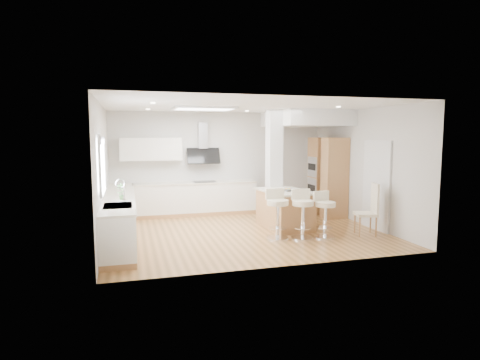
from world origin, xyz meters
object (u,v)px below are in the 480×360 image
object	(u,v)px
bar_stool_a	(277,211)
bar_stool_b	(302,211)
bar_stool_c	(325,212)
dining_chair	(370,208)
peninsula	(285,209)

from	to	relation	value
bar_stool_a	bar_stool_b	distance (m)	0.53
bar_stool_b	bar_stool_c	size ratio (longest dim) A/B	1.05
bar_stool_b	dining_chair	xyz separation A→B (m)	(1.55, -0.12, 0.02)
peninsula	bar_stool_a	distance (m)	1.05
bar_stool_c	dining_chair	bearing A→B (deg)	-12.71
bar_stool_c	dining_chair	size ratio (longest dim) A/B	0.87
peninsula	bar_stool_c	bearing A→B (deg)	-71.80
bar_stool_c	bar_stool_a	bearing A→B (deg)	160.67
bar_stool_a	bar_stool_b	xyz separation A→B (m)	(0.52, -0.13, -0.01)
dining_chair	bar_stool_b	bearing A→B (deg)	-169.78
peninsula	bar_stool_b	distance (m)	1.03
peninsula	bar_stool_b	world-z (taller)	bar_stool_b
peninsula	bar_stool_b	size ratio (longest dim) A/B	1.49
dining_chair	bar_stool_c	bearing A→B (deg)	-168.92
bar_stool_a	dining_chair	world-z (taller)	dining_chair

